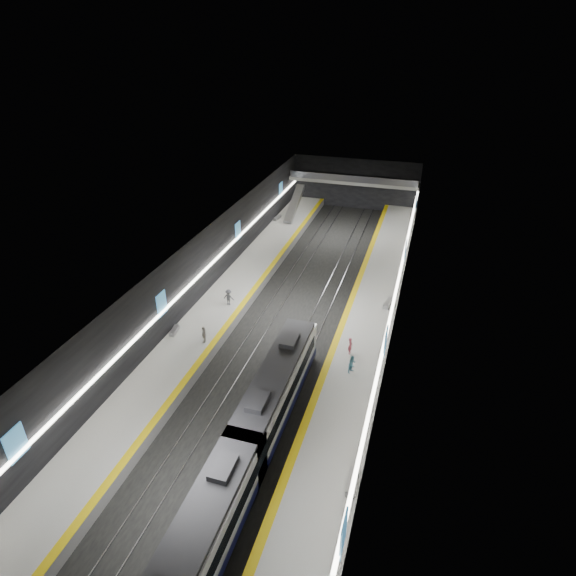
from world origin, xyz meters
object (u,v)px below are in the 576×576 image
(escalator, at_px, (294,204))
(bench_right_near, at_px, (352,482))
(passenger_left_a, at_px, (204,335))
(bench_right_far, at_px, (388,303))
(train, at_px, (243,454))
(passenger_left_b, at_px, (229,297))
(passenger_right_b, at_px, (352,364))
(bench_left_near, at_px, (174,331))
(bench_left_far, at_px, (277,218))
(passenger_right_a, at_px, (350,346))

(escalator, bearing_deg, bench_right_near, -69.39)
(passenger_left_a, bearing_deg, bench_right_far, 114.92)
(train, relative_size, passenger_left_b, 16.52)
(passenger_left_a, xyz_separation_m, passenger_left_b, (-0.51, 6.84, 0.03))
(bench_right_far, xyz_separation_m, passenger_right_b, (-1.63, -11.76, 0.55))
(bench_left_near, bearing_deg, escalator, 77.00)
(bench_left_far, relative_size, passenger_left_a, 1.08)
(bench_right_far, bearing_deg, train, -94.57)
(passenger_right_b, height_order, passenger_left_a, passenger_left_a)
(bench_left_far, height_order, bench_right_far, bench_right_far)
(escalator, relative_size, passenger_right_b, 5.08)
(passenger_right_a, bearing_deg, passenger_right_b, -166.85)
(train, xyz_separation_m, escalator, (-10.00, 45.90, 0.70))
(bench_left_far, bearing_deg, train, -65.57)
(escalator, xyz_separation_m, bench_right_far, (16.60, -22.36, -1.66))
(bench_left_far, bearing_deg, passenger_left_a, -74.80)
(train, height_order, passenger_right_a, train)
(bench_left_near, distance_m, passenger_left_a, 3.50)
(train, bearing_deg, escalator, 102.29)
(bench_left_near, xyz_separation_m, passenger_left_a, (3.39, -0.60, 0.63))
(bench_right_far, height_order, passenger_right_a, passenger_right_a)
(bench_right_near, distance_m, passenger_right_a, 13.86)
(bench_right_near, bearing_deg, train, -176.19)
(escalator, relative_size, bench_right_far, 4.07)
(passenger_right_b, height_order, passenger_left_b, passenger_left_b)
(escalator, bearing_deg, bench_left_far, -132.76)
(passenger_left_a, bearing_deg, train, 23.42)
(escalator, distance_m, bench_left_near, 33.32)
(bench_left_near, xyz_separation_m, bench_right_near, (19.00, -12.00, 0.05))
(bench_right_far, bearing_deg, passenger_right_a, -92.62)
(bench_right_near, distance_m, passenger_right_b, 11.28)
(passenger_right_b, bearing_deg, bench_left_near, 114.69)
(bench_left_near, bearing_deg, bench_right_near, -41.83)
(bench_left_near, height_order, passenger_left_b, passenger_left_b)
(bench_left_near, height_order, bench_right_near, bench_right_near)
(bench_left_near, relative_size, passenger_left_a, 0.98)
(bench_left_far, relative_size, bench_right_near, 0.89)
(bench_left_near, xyz_separation_m, bench_right_far, (18.60, 10.85, 0.04))
(train, distance_m, passenger_right_a, 14.93)
(bench_left_far, xyz_separation_m, passenger_right_b, (16.97, -31.96, 0.57))
(bench_left_far, distance_m, bench_right_far, 27.46)
(escalator, distance_m, bench_left_far, 3.39)
(escalator, height_order, bench_left_near, escalator)
(train, bearing_deg, passenger_left_b, 115.72)
(train, bearing_deg, bench_left_near, 133.42)
(passenger_right_b, bearing_deg, train, -175.15)
(bench_left_near, xyz_separation_m, passenger_right_a, (16.34, 1.60, 0.59))
(bench_right_near, xyz_separation_m, passenger_right_a, (-2.66, 13.59, 0.54))
(escalator, height_order, passenger_right_b, escalator)
(bench_left_near, distance_m, passenger_right_b, 17.01)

